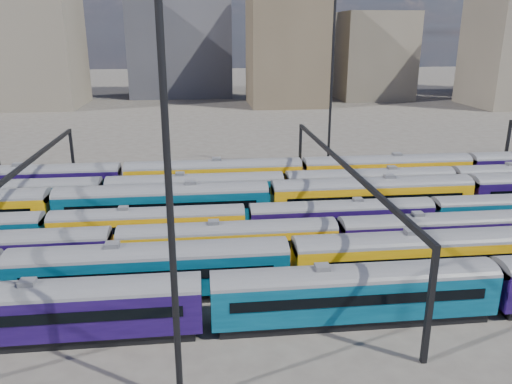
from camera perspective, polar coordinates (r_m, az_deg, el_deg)
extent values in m
plane|color=#45403A|center=(49.41, -1.96, -5.74)|extent=(500.00, 500.00, 0.00)
cube|color=black|center=(37.32, -22.28, -14.95)|extent=(19.08, 2.48, 0.70)
cube|color=#15073A|center=(36.42, -22.62, -12.54)|extent=(20.09, 2.91, 2.91)
cylinder|color=#4C4C51|center=(35.74, -22.89, -10.51)|extent=(20.09, 2.91, 2.91)
cube|color=black|center=(35.03, -23.33, -13.24)|extent=(17.68, 0.06, 0.75)
cube|color=black|center=(37.49, -22.08, -10.96)|extent=(17.68, 0.06, 0.75)
cube|color=slate|center=(35.40, -23.05, -9.40)|extent=(1.00, 0.90, 0.35)
cube|color=black|center=(37.31, 10.96, -13.84)|extent=(19.08, 2.48, 0.70)
cube|color=#053952|center=(36.41, 11.13, -11.41)|extent=(20.09, 2.91, 2.91)
cylinder|color=#4C4C51|center=(35.73, 11.27, -9.37)|extent=(20.09, 2.91, 2.91)
cube|color=black|center=(35.02, 11.89, -12.06)|extent=(17.68, 0.06, 0.75)
cube|color=black|center=(37.48, 10.49, -9.87)|extent=(17.68, 0.06, 0.75)
cube|color=slate|center=(35.39, 11.34, -8.25)|extent=(1.00, 0.90, 0.35)
cube|color=black|center=(40.36, -11.70, -11.27)|extent=(19.95, 2.59, 0.73)
cube|color=#053952|center=(39.49, -11.87, -8.87)|extent=(21.00, 3.04, 3.04)
cylinder|color=#4C4C51|center=(38.84, -12.01, -6.86)|extent=(21.00, 3.04, 3.04)
cube|color=black|center=(37.95, -12.10, -9.41)|extent=(18.48, 0.06, 0.79)
cube|color=black|center=(40.71, -11.71, -7.44)|extent=(18.48, 0.06, 0.79)
cube|color=slate|center=(38.51, -12.09, -5.76)|extent=(1.05, 0.94, 0.37)
cube|color=black|center=(43.79, 18.12, -9.40)|extent=(19.95, 2.59, 0.73)
cube|color=#D18E08|center=(42.99, 18.36, -7.15)|extent=(21.00, 3.04, 3.04)
cylinder|color=#4C4C51|center=(42.39, 18.56, -5.28)|extent=(21.00, 3.04, 3.04)
cube|color=black|center=(41.58, 19.28, -7.56)|extent=(18.48, 0.06, 0.79)
cube|color=black|center=(44.11, 17.60, -5.90)|extent=(18.48, 0.06, 0.79)
cube|color=slate|center=(42.09, 18.67, -4.26)|extent=(1.05, 0.94, 0.37)
cube|color=black|center=(48.30, -27.19, -5.34)|extent=(16.66, 0.06, 0.71)
cube|color=black|center=(44.66, -3.11, -7.97)|extent=(17.99, 2.33, 0.66)
cube|color=#D18E08|center=(43.95, -3.15, -5.97)|extent=(18.94, 2.75, 2.75)
cylinder|color=#4C4C51|center=(43.41, -3.18, -4.31)|extent=(18.94, 2.75, 2.75)
cube|color=black|center=(42.54, -3.05, -6.31)|extent=(16.66, 0.06, 0.71)
cube|color=black|center=(45.10, -3.26, -4.87)|extent=(16.66, 0.06, 0.71)
cube|color=slate|center=(43.14, -3.20, -3.41)|extent=(0.95, 0.85, 0.33)
cube|color=black|center=(49.58, 20.20, -6.40)|extent=(17.99, 2.33, 0.66)
cube|color=#15073A|center=(48.94, 20.41, -4.57)|extent=(18.94, 2.75, 2.75)
cylinder|color=#4C4C51|center=(48.46, 20.58, -3.07)|extent=(18.94, 2.75, 2.75)
cube|color=black|center=(47.68, 21.18, -4.82)|extent=(16.66, 0.06, 0.71)
cube|color=black|center=(49.97, 19.75, -3.63)|extent=(16.66, 0.06, 0.71)
cube|color=slate|center=(48.22, 20.68, -2.25)|extent=(0.95, 0.85, 0.33)
cube|color=black|center=(49.44, -12.00, -5.73)|extent=(17.30, 2.24, 0.64)
cube|color=#D18E08|center=(48.82, -12.12, -3.96)|extent=(18.21, 2.64, 2.64)
cylinder|color=#4C4C51|center=(48.36, -12.22, -2.51)|extent=(18.21, 2.64, 2.64)
cube|color=black|center=(47.47, -12.29, -4.20)|extent=(16.02, 0.06, 0.68)
cube|color=black|center=(49.95, -12.01, -3.06)|extent=(16.02, 0.06, 0.68)
cube|color=slate|center=(48.12, -12.28, -1.72)|extent=(0.91, 0.82, 0.32)
cube|color=black|center=(51.01, 9.59, -4.83)|extent=(17.30, 2.24, 0.64)
cube|color=#15073A|center=(50.41, 9.68, -3.11)|extent=(18.21, 2.64, 2.64)
cylinder|color=#4C4C51|center=(49.96, 9.76, -1.69)|extent=(18.21, 2.64, 2.64)
cube|color=black|center=(49.10, 10.12, -3.31)|extent=(16.02, 0.06, 0.68)
cube|color=black|center=(51.51, 9.30, -2.25)|extent=(16.02, 0.06, 0.68)
cube|color=slate|center=(49.74, 9.80, -0.93)|extent=(0.91, 0.82, 0.32)
cube|color=black|center=(59.32, 27.09, -1.34)|extent=(16.02, 0.06, 0.68)
cube|color=black|center=(53.93, -10.40, -3.53)|extent=(20.82, 2.70, 0.77)
cube|color=#053952|center=(53.26, -10.52, -1.55)|extent=(21.92, 3.18, 3.18)
cylinder|color=#4C4C51|center=(52.76, -10.61, 0.08)|extent=(21.92, 3.18, 3.18)
cube|color=black|center=(51.62, -10.65, -1.74)|extent=(19.29, 0.06, 0.82)
cube|color=black|center=(54.66, -10.43, -0.62)|extent=(19.29, 0.06, 0.82)
cube|color=slate|center=(52.51, -10.67, 0.96)|extent=(1.10, 0.99, 0.38)
cube|color=black|center=(56.83, 12.88, -2.57)|extent=(20.82, 2.70, 0.77)
cube|color=#D18E08|center=(56.19, 13.02, -0.69)|extent=(21.92, 3.18, 3.18)
cylinder|color=#4C4C51|center=(55.72, 13.13, 0.86)|extent=(21.92, 3.18, 3.18)
cube|color=black|center=(54.64, 13.59, -0.84)|extent=(19.29, 0.06, 0.82)
cube|color=black|center=(57.52, 12.53, 0.18)|extent=(19.29, 0.06, 0.82)
cube|color=slate|center=(55.49, 13.19, 1.70)|extent=(1.10, 0.99, 0.38)
cube|color=black|center=(62.27, -26.17, -2.23)|extent=(19.04, 2.47, 0.70)
cube|color=#053952|center=(61.74, -26.39, -0.65)|extent=(20.05, 2.91, 2.91)
cylinder|color=#4C4C51|center=(61.34, -26.57, 0.63)|extent=(20.05, 2.91, 2.91)
cube|color=black|center=(60.32, -26.88, -0.78)|extent=(17.64, 0.06, 0.75)
cube|color=black|center=(62.96, -26.00, 0.07)|extent=(17.64, 0.06, 0.75)
cube|color=slate|center=(61.14, -26.67, 1.33)|extent=(1.00, 0.90, 0.35)
cube|color=black|center=(58.48, -6.80, -1.68)|extent=(19.04, 2.47, 0.70)
cube|color=#053952|center=(57.91, -6.86, 0.00)|extent=(20.05, 2.91, 2.91)
cylinder|color=#4C4C51|center=(57.49, -6.92, 1.38)|extent=(20.05, 2.91, 2.91)
cube|color=black|center=(56.40, -6.88, -0.12)|extent=(17.64, 0.06, 0.75)
cube|color=black|center=(59.21, -6.87, 0.75)|extent=(17.64, 0.06, 0.75)
cube|color=slate|center=(57.28, -6.95, 2.12)|extent=(1.00, 0.90, 0.35)
cube|color=black|center=(61.77, 12.72, -0.94)|extent=(19.04, 2.47, 0.70)
cube|color=#D18E08|center=(61.23, 12.83, 0.66)|extent=(20.05, 2.91, 2.91)
cylinder|color=#4C4C51|center=(60.83, 12.92, 1.97)|extent=(20.05, 2.91, 2.91)
cube|color=black|center=(59.80, 13.30, 0.56)|extent=(17.64, 0.06, 0.75)
cube|color=black|center=(62.46, 12.42, 1.36)|extent=(17.64, 0.06, 0.75)
cube|color=slate|center=(60.63, 12.97, 2.67)|extent=(1.00, 0.90, 0.35)
cube|color=black|center=(66.55, -24.34, -0.74)|extent=(20.64, 2.68, 0.76)
cube|color=#15073A|center=(66.01, -24.56, 0.87)|extent=(21.72, 3.15, 3.15)
cylinder|color=#4C4C51|center=(65.62, -24.73, 2.19)|extent=(21.72, 3.15, 3.15)
cube|color=black|center=(64.46, -25.01, 0.78)|extent=(19.12, 0.06, 0.81)
cube|color=black|center=(67.37, -24.20, 1.57)|extent=(19.12, 0.06, 0.81)
cube|color=slate|center=(65.42, -24.82, 2.89)|extent=(1.09, 0.98, 0.38)
cube|color=black|center=(63.23, -4.76, -0.09)|extent=(20.64, 2.68, 0.76)
cube|color=#D18E08|center=(62.66, -4.80, 1.61)|extent=(21.72, 3.15, 3.15)
cylinder|color=#4C4C51|center=(62.24, -4.84, 3.01)|extent=(21.72, 3.15, 3.15)
cube|color=black|center=(61.02, -4.77, 1.54)|extent=(19.12, 0.06, 0.81)
cube|color=black|center=(64.09, -4.86, 2.33)|extent=(19.12, 0.06, 0.81)
cube|color=slate|center=(62.03, -4.86, 3.76)|extent=(1.09, 0.98, 0.38)
cube|color=black|center=(67.55, 14.52, 0.56)|extent=(20.64, 2.68, 0.76)
cube|color=#D18E08|center=(67.01, 14.65, 2.16)|extent=(21.72, 3.15, 3.15)
cylinder|color=#4C4C51|center=(66.62, 14.76, 3.46)|extent=(21.72, 3.15, 3.15)
cube|color=black|center=(65.49, 15.16, 2.10)|extent=(19.12, 0.06, 0.81)
cube|color=black|center=(68.35, 14.21, 2.83)|extent=(19.12, 0.06, 0.81)
cube|color=slate|center=(66.43, 14.81, 4.17)|extent=(1.09, 0.98, 0.38)
cube|color=black|center=(69.08, -20.19, 3.53)|extent=(0.35, 0.35, 8.00)
cube|color=black|center=(49.59, -25.79, 2.08)|extent=(0.30, 40.00, 0.45)
cube|color=black|center=(32.56, 19.24, -12.17)|extent=(0.35, 0.35, 8.00)
cube|color=black|center=(68.37, 5.06, 4.42)|extent=(0.35, 0.35, 8.00)
cube|color=black|center=(48.60, 9.79, 3.33)|extent=(0.30, 40.00, 0.45)
cube|color=black|center=(79.86, 26.75, 4.52)|extent=(0.35, 0.35, 8.00)
cylinder|color=black|center=(24.33, -9.93, 0.27)|extent=(0.36, 0.36, 25.00)
cylinder|color=black|center=(71.95, 8.61, 11.83)|extent=(0.36, 0.36, 25.00)
cube|color=#665B4C|center=(154.93, -26.40, 17.11)|extent=(34.22, 24.48, 45.24)
cube|color=#38383F|center=(168.29, -8.64, 16.80)|extent=(31.45, 23.82, 34.83)
cube|color=brown|center=(144.36, 3.45, 16.66)|extent=(20.53, 21.40, 33.97)
cube|color=#665B4C|center=(162.83, 13.20, 14.90)|extent=(21.40, 20.66, 25.64)
cube|color=#665B4C|center=(156.77, 26.75, 14.63)|extent=(16.30, 22.06, 32.15)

